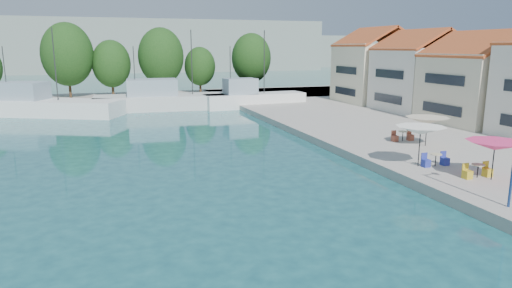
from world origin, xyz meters
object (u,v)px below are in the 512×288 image
object	(u,v)px
trawler_04	(252,99)
umbrella_cream	(427,121)
umbrella_pink	(495,146)
umbrella_white	(421,130)
trawler_02	(40,106)
trawler_03	(173,101)

from	to	relation	value
trawler_04	umbrella_cream	bearing A→B (deg)	-86.26
umbrella_pink	umbrella_white	xyz separation A→B (m)	(-1.95, 3.68, 0.30)
trawler_04	umbrella_pink	world-z (taller)	trawler_04
umbrella_pink	umbrella_cream	size ratio (longest dim) A/B	0.97
trawler_04	umbrella_white	bearing A→B (deg)	-94.49
trawler_02	trawler_03	size ratio (longest dim) A/B	0.88
umbrella_white	umbrella_cream	xyz separation A→B (m)	(4.23, 4.69, -0.33)
trawler_02	umbrella_cream	bearing A→B (deg)	-19.75
trawler_02	umbrella_white	distance (m)	42.74
umbrella_pink	umbrella_white	bearing A→B (deg)	117.98
umbrella_white	umbrella_cream	bearing A→B (deg)	47.94
trawler_02	umbrella_cream	world-z (taller)	trawler_02
trawler_03	umbrella_cream	xyz separation A→B (m)	(14.02, -30.77, 1.41)
trawler_02	trawler_03	world-z (taller)	same
trawler_03	umbrella_pink	distance (m)	40.89
trawler_02	umbrella_pink	bearing A→B (deg)	-28.93
trawler_03	umbrella_white	xyz separation A→B (m)	(9.79, -35.46, 1.74)
trawler_02	trawler_04	bearing A→B (deg)	23.92
trawler_02	trawler_04	distance (m)	25.23
trawler_04	trawler_03	bearing A→B (deg)	166.09
trawler_02	umbrella_cream	distance (m)	41.86
umbrella_cream	umbrella_white	bearing A→B (deg)	-132.06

